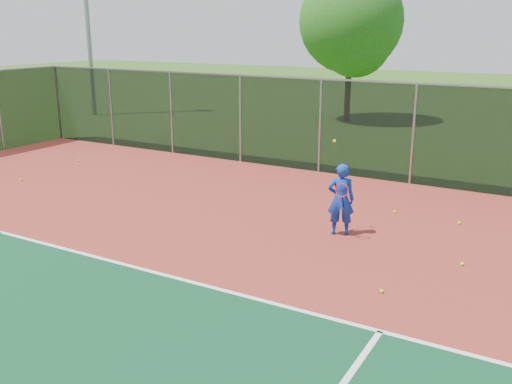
{
  "coord_description": "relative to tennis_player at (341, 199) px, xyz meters",
  "views": [
    {
      "loc": [
        4.24,
        -4.8,
        4.55
      ],
      "look_at": [
        -1.37,
        5.0,
        1.3
      ],
      "focal_mm": 40.0,
      "sensor_mm": 36.0,
      "label": 1
    }
  ],
  "objects": [
    {
      "name": "fence_back",
      "position": [
        0.19,
        5.21,
        0.71
      ],
      "size": [
        30.0,
        0.06,
        3.03
      ],
      "color": "black",
      "rests_on": "court_apron"
    },
    {
      "name": "practice_ball_2",
      "position": [
        -10.76,
        2.34,
        -0.8
      ],
      "size": [
        0.07,
        0.07,
        0.07
      ],
      "primitive_type": "sphere",
      "color": "yellow",
      "rests_on": "court_apron"
    },
    {
      "name": "tree_back_left",
      "position": [
        -5.8,
        15.67,
        3.81
      ],
      "size": [
        5.06,
        5.06,
        7.43
      ],
      "color": "#3A2815",
      "rests_on": "ground"
    },
    {
      "name": "tennis_player",
      "position": [
        0.0,
        0.0,
        0.0
      ],
      "size": [
        0.71,
        0.71,
        2.16
      ],
      "color": "#1131A2",
      "rests_on": "court_apron"
    },
    {
      "name": "practice_ball_1",
      "position": [
        2.24,
        2.06,
        -0.8
      ],
      "size": [
        0.07,
        0.07,
        0.07
      ],
      "primitive_type": "sphere",
      "color": "yellow",
      "rests_on": "court_apron"
    },
    {
      "name": "practice_ball_5",
      "position": [
        1.78,
        -2.46,
        -0.8
      ],
      "size": [
        0.07,
        0.07,
        0.07
      ],
      "primitive_type": "sphere",
      "color": "yellow",
      "rests_on": "court_apron"
    },
    {
      "name": "practice_ball_3",
      "position": [
        0.65,
        2.15,
        -0.8
      ],
      "size": [
        0.07,
        0.07,
        0.07
      ],
      "primitive_type": "sphere",
      "color": "yellow",
      "rests_on": "court_apron"
    },
    {
      "name": "court_apron",
      "position": [
        0.19,
        -4.79,
        -0.84
      ],
      "size": [
        30.0,
        20.0,
        0.02
      ],
      "primitive_type": "cube",
      "color": "maroon",
      "rests_on": "ground"
    },
    {
      "name": "practice_ball_6",
      "position": [
        -10.32,
        -0.44,
        -0.8
      ],
      "size": [
        0.07,
        0.07,
        0.07
      ],
      "primitive_type": "sphere",
      "color": "yellow",
      "rests_on": "court_apron"
    },
    {
      "name": "practice_ball_0",
      "position": [
        2.79,
        -0.48,
        -0.8
      ],
      "size": [
        0.07,
        0.07,
        0.07
      ],
      "primitive_type": "sphere",
      "color": "yellow",
      "rests_on": "court_apron"
    }
  ]
}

